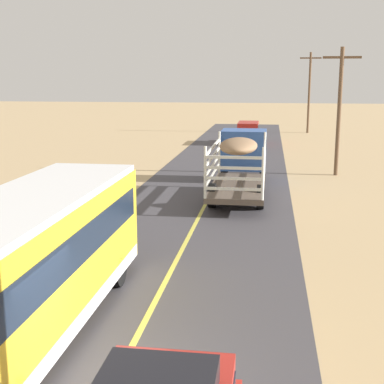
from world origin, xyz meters
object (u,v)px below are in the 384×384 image
bus (27,264)px  car_far (248,132)px  livestock_truck (242,155)px  power_pole_far (309,90)px  power_pole_mid (339,108)px

bus → car_far: bearing=84.8°
livestock_truck → car_far: (-0.46, 19.87, -0.70)m
livestock_truck → power_pole_far: power_pole_far is taller
bus → livestock_truck: bearing=77.7°
power_pole_far → bus: bearing=-100.9°
power_pole_far → car_far: bearing=-118.5°
livestock_truck → power_pole_far: 31.38m
livestock_truck → power_pole_mid: (5.47, 4.88, 2.27)m
bus → power_pole_far: power_pole_far is taller
car_far → livestock_truck: bearing=-88.7°
power_pole_mid → bus: bearing=-112.6°
livestock_truck → bus: bus is taller
bus → power_pole_far: 49.28m
car_far → power_pole_mid: size_ratio=0.61×
power_pole_mid → power_pole_far: size_ratio=0.90×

